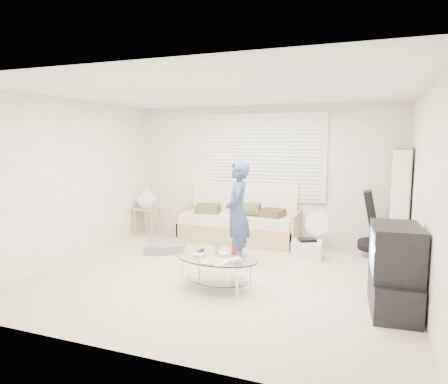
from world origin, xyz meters
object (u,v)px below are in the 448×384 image
at_px(tv_unit, 395,270).
at_px(coffee_table, 217,263).
at_px(futon_sofa, 239,222).
at_px(bookshelf, 398,203).

relative_size(tv_unit, coffee_table, 0.84).
bearing_deg(futon_sofa, tv_unit, -42.59).
bearing_deg(futon_sofa, coffee_table, -78.19).
height_order(bookshelf, coffee_table, bookshelf).
bearing_deg(bookshelf, futon_sofa, 177.87).
xyz_separation_m(bookshelf, coffee_table, (-2.19, -2.29, -0.55)).
bearing_deg(bookshelf, coffee_table, -133.70).
distance_m(futon_sofa, tv_unit, 3.48).
relative_size(bookshelf, tv_unit, 1.82).
height_order(futon_sofa, coffee_table, futon_sofa).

